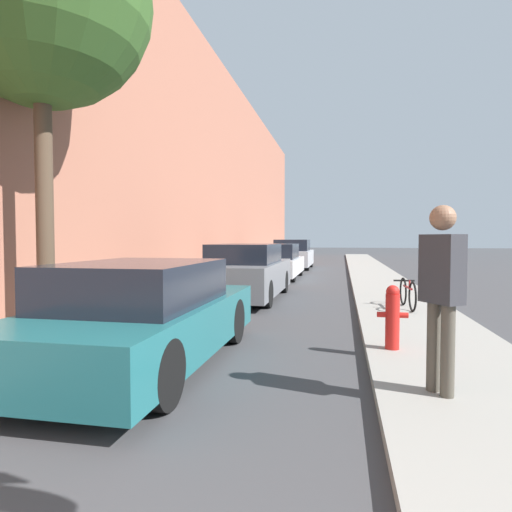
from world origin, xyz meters
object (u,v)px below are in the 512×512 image
Objects in this scene: parked_car_teal at (144,316)px; parked_car_grey at (247,273)px; parked_car_silver at (293,255)px; fire_hydrant at (392,316)px; pedestrian at (442,285)px; bicycle at (408,293)px; parked_car_white at (276,262)px.

parked_car_teal is 0.92× the size of parked_car_grey.
fire_hydrant is at bearing -79.01° from parked_car_silver.
parked_car_teal is at bearing -89.57° from parked_car_silver.
bicycle is at bearing 141.36° from pedestrian.
parked_car_silver is at bearing 157.07° from pedestrian.
pedestrian is (3.47, -18.17, 0.43)m from parked_car_silver.
pedestrian reaches higher than bicycle.
bicycle is at bearing -22.03° from parked_car_grey.
parked_car_white is 13.02m from pedestrian.
parked_car_teal reaches higher than fire_hydrant.
fire_hydrant is at bearing 155.19° from pedestrian.
pedestrian is at bearing -81.08° from fire_hydrant.
parked_car_grey is 11.48m from parked_car_silver.
parked_car_silver is at bearing 90.43° from parked_car_teal.
parked_car_teal is at bearing -89.57° from parked_car_grey.
pedestrian is 5.22m from bicycle.
parked_car_teal is at bearing -89.15° from parked_car_white.
parked_car_grey is 5.96m from fire_hydrant.
parked_car_silver is 2.83× the size of bicycle.
parked_car_grey is (-0.04, 6.04, 0.07)m from parked_car_teal.
pedestrian reaches higher than fire_hydrant.
parked_car_silver is 13.60m from bicycle.
fire_hydrant is (3.21, -16.55, -0.17)m from parked_car_silver.
parked_car_teal is at bearing -134.00° from bicycle.
parked_car_grey reaches higher than bicycle.
parked_car_teal is 11.88m from parked_car_white.
parked_car_silver is 16.86m from fire_hydrant.
pedestrian is at bearing -74.34° from parked_car_white.
parked_car_white is 5.65m from parked_car_silver.
parked_car_grey is at bearing 121.64° from fire_hydrant.
fire_hydrant is 1.75m from pedestrian.
parked_car_silver reaches higher than parked_car_teal.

